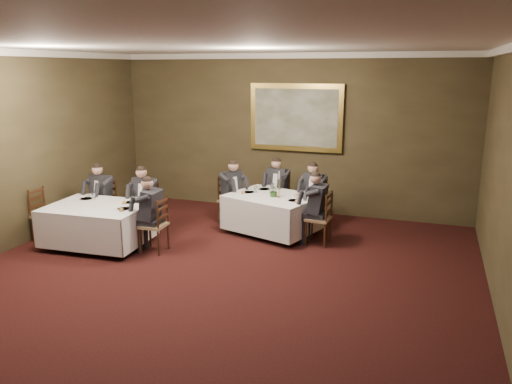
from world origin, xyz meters
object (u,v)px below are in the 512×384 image
Objects in this scene: table_main at (272,211)px; centerpiece at (274,190)px; chair_sec_endright at (155,236)px; diner_main_backleft at (278,196)px; diner_sec_backright at (146,208)px; chair_sec_endleft at (47,225)px; painting at (296,118)px; diner_sec_backleft at (103,204)px; diner_main_endright at (319,217)px; diner_main_endleft at (231,200)px; diner_main_backright at (314,203)px; table_second at (99,222)px; chair_sec_backleft at (104,215)px; chair_sec_backright at (147,219)px; candlestick at (279,188)px; chair_main_endright at (319,229)px; diner_sec_endright at (153,224)px; chair_main_endleft at (231,210)px; chair_main_backleft at (278,206)px; chair_main_backright at (314,213)px.

table_main is 7.49× the size of centerpiece.
chair_sec_endright is at bearing -134.55° from table_main.
diner_sec_backright is at bearing 44.63° from diner_main_backleft.
painting is (3.89, 3.48, 1.84)m from chair_sec_endleft.
diner_main_backleft and diner_sec_backleft have the same top height.
diner_main_endright is 4.33m from diner_sec_backleft.
diner_sec_backright reaches higher than chair_sec_endright.
diner_main_endleft is at bearing 124.82° from chair_sec_endleft.
diner_main_backright reaches higher than table_main.
table_second is 2.72m from diner_main_endleft.
diner_main_endright reaches higher than table_second.
table_main is 1.97× the size of chair_sec_backleft.
chair_sec_backleft is at bearing 4.20° from chair_sec_backright.
table_main is 3.28m from table_second.
table_second is at bearing -149.38° from centerpiece.
candlestick is (0.34, -1.04, 0.45)m from diner_main_backleft.
chair_sec_backleft is at bearing -90.00° from diner_sec_backleft.
diner_main_endleft is 3.60m from chair_sec_endleft.
diner_main_backleft is at bearing 47.12° from diner_main_endright.
diner_main_backright is at bearing 168.54° from diner_main_backleft.
chair_sec_endleft is at bearing 110.93° from chair_main_endright.
table_main is at bearing 148.07° from candlestick.
chair_main_endright is 1.10m from candlestick.
chair_sec_backleft is (-3.30, -0.87, -0.17)m from table_main.
chair_sec_backleft is 1.00× the size of chair_sec_endright.
chair_sec_backleft is at bearing -34.13° from diner_main_endleft.
diner_main_endleft is 2.08m from diner_main_endright.
chair_sec_endleft is at bearing 33.83° from chair_sec_backright.
diner_sec_endright reaches higher than table_main.
chair_sec_endright is at bearing 121.19° from diner_main_endright.
painting is (-0.06, 1.74, 1.23)m from centerpiece.
centerpiece is at bearing 108.74° from diner_main_backleft.
chair_sec_endright is (1.12, 0.07, -0.17)m from table_second.
chair_sec_backleft is 1.84m from chair_sec_endright.
centerpiece is 2.13m from painting.
centerpiece is at bearing -162.16° from diner_sec_backright.
diner_sec_endright is 1.35× the size of chair_sec_endleft.
painting is (1.65, 3.34, 1.84)m from chair_sec_endright.
chair_main_endleft is 1.00× the size of chair_sec_endleft.
diner_main_backright and diner_sec_endright have the same top height.
chair_main_endright is at bearing 105.68° from chair_sec_endleft.
chair_sec_backright is (0.95, 0.07, -0.23)m from diner_sec_backleft.
chair_sec_backright is 1.88× the size of candlestick.
candlestick is (4.06, 1.71, 0.68)m from chair_sec_endleft.
chair_sec_backright is 1.13m from diner_sec_endright.
diner_sec_backleft is 1.00× the size of diner_sec_backright.
diner_main_endleft is 1.76m from diner_sec_backright.
table_second is 3.74m from chair_main_backleft.
painting is (2.35, 2.47, 1.84)m from chair_sec_backright.
chair_sec_backleft is (-3.98, -1.55, 0.00)m from chair_main_backright.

